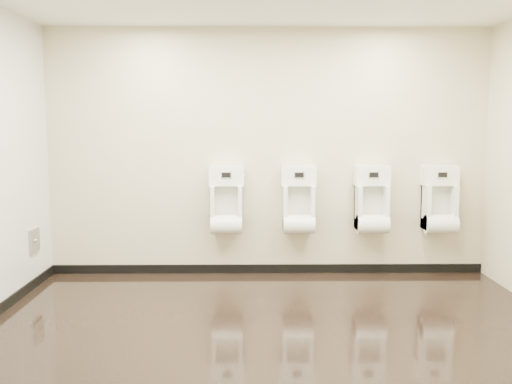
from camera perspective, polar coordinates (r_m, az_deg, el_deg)
ground at (r=5.05m, az=1.79°, el=-13.19°), size 5.00×3.50×0.00m
back_wall at (r=6.50m, az=1.16°, el=3.95°), size 5.00×0.02×2.80m
front_wall at (r=3.01m, az=3.33°, el=0.55°), size 5.00×0.02×2.80m
skirting_back at (r=6.69m, az=1.14°, el=-7.67°), size 5.00×0.02×0.10m
access_panel at (r=6.47m, az=-21.29°, el=-4.56°), size 0.04×0.25×0.25m
urinal_0 at (r=6.42m, az=-2.96°, el=-1.29°), size 0.40×0.30×0.75m
urinal_1 at (r=6.44m, az=4.28°, el=-1.27°), size 0.40×0.30×0.75m
urinal_2 at (r=6.57m, az=11.52°, el=-1.24°), size 0.40×0.30×0.75m
urinal_3 at (r=6.77m, az=17.90°, el=-1.19°), size 0.40×0.30×0.75m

